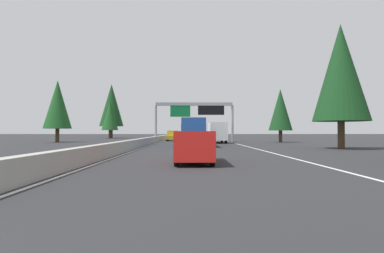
% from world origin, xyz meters
% --- Properties ---
extents(ground_plane, '(320.00, 320.00, 0.00)m').
position_xyz_m(ground_plane, '(60.00, 0.00, 0.00)').
color(ground_plane, '#262628').
extents(median_barrier, '(180.00, 0.56, 0.90)m').
position_xyz_m(median_barrier, '(80.00, 0.30, 0.45)').
color(median_barrier, '#9E9B93').
rests_on(median_barrier, ground).
extents(shoulder_stripe_right, '(160.00, 0.16, 0.01)m').
position_xyz_m(shoulder_stripe_right, '(70.00, -11.52, 0.01)').
color(shoulder_stripe_right, silver).
rests_on(shoulder_stripe_right, ground).
extents(shoulder_stripe_median, '(160.00, 0.16, 0.01)m').
position_xyz_m(shoulder_stripe_median, '(70.00, -0.25, 0.01)').
color(shoulder_stripe_median, silver).
rests_on(shoulder_stripe_median, ground).
extents(sign_gantry_overhead, '(0.50, 12.68, 6.35)m').
position_xyz_m(sign_gantry_overhead, '(48.95, -6.04, 5.05)').
color(sign_gantry_overhead, gray).
rests_on(sign_gantry_overhead, ground).
extents(minivan_mid_right, '(5.00, 1.95, 1.69)m').
position_xyz_m(minivan_mid_right, '(14.33, -5.30, 0.95)').
color(minivan_mid_right, red).
rests_on(minivan_mid_right, ground).
extents(bus_far_center, '(11.50, 2.55, 3.10)m').
position_xyz_m(bus_far_center, '(35.36, -5.51, 1.72)').
color(bus_far_center, '#1E4793').
rests_on(bus_far_center, ground).
extents(pickup_mid_center, '(5.60, 2.00, 1.86)m').
position_xyz_m(pickup_mid_center, '(56.37, -2.02, 0.91)').
color(pickup_mid_center, '#AD931E').
rests_on(pickup_mid_center, ground).
extents(sedan_mid_left, '(4.40, 1.80, 1.47)m').
position_xyz_m(sedan_mid_left, '(108.60, -8.78, 0.68)').
color(sedan_mid_left, slate).
rests_on(sedan_mid_left, ground).
extents(sedan_near_right, '(4.40, 1.80, 1.47)m').
position_xyz_m(sedan_near_right, '(71.05, -9.19, 0.68)').
color(sedan_near_right, '#1E4793').
rests_on(sedan_near_right, ground).
extents(sedan_far_left, '(4.40, 1.80, 1.47)m').
position_xyz_m(sedan_far_left, '(53.75, -5.26, 0.68)').
color(sedan_far_left, black).
rests_on(sedan_far_left, ground).
extents(box_truck_far_right, '(8.50, 2.40, 2.95)m').
position_xyz_m(box_truck_far_right, '(44.98, -9.15, 1.61)').
color(box_truck_far_right, white).
rests_on(box_truck_far_right, ground).
extents(minivan_distant_b, '(5.00, 1.95, 1.69)m').
position_xyz_m(minivan_distant_b, '(120.53, -5.51, 0.95)').
color(minivan_distant_b, '#AD931E').
rests_on(minivan_distant_b, ground).
extents(conifer_right_near, '(5.37, 5.37, 12.21)m').
position_xyz_m(conifer_right_near, '(28.39, -19.85, 7.42)').
color(conifer_right_near, '#4C3823').
rests_on(conifer_right_near, ground).
extents(conifer_right_mid, '(3.69, 3.69, 8.39)m').
position_xyz_m(conifer_right_mid, '(47.85, -19.44, 5.09)').
color(conifer_right_mid, '#4C3823').
rests_on(conifer_right_mid, ground).
extents(conifer_left_near, '(4.30, 4.30, 9.77)m').
position_xyz_m(conifer_left_near, '(48.13, 15.69, 5.93)').
color(conifer_left_near, '#4C3823').
rests_on(conifer_left_near, ground).
extents(conifer_left_mid, '(6.15, 6.15, 13.97)m').
position_xyz_m(conifer_left_mid, '(80.73, 15.03, 8.50)').
color(conifer_left_mid, '#4C3823').
rests_on(conifer_left_mid, ground).
extents(conifer_left_far, '(4.05, 4.05, 9.21)m').
position_xyz_m(conifer_left_far, '(77.20, 14.55, 5.59)').
color(conifer_left_far, '#4C3823').
rests_on(conifer_left_far, ground).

